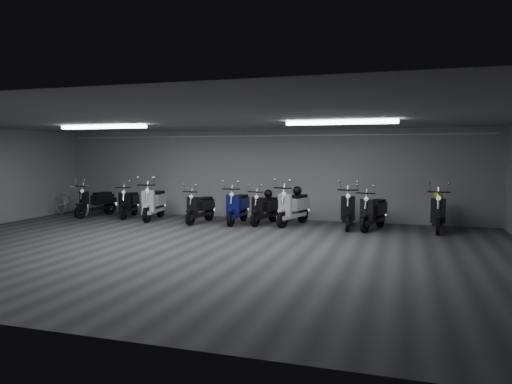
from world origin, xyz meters
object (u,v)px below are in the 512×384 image
(scooter_0, at_px, (95,197))
(helmet_2, at_px, (438,195))
(scooter_8, at_px, (373,206))
(scooter_2, at_px, (154,197))
(scooter_6, at_px, (293,201))
(scooter_5, at_px, (264,204))
(scooter_7, at_px, (348,204))
(scooter_4, at_px, (237,201))
(helmet_1, at_px, (297,191))
(scooter_9, at_px, (438,206))
(bicycle, at_px, (71,197))
(scooter_1, at_px, (129,198))
(helmet_0, at_px, (268,194))
(scooter_3, at_px, (200,203))

(scooter_0, distance_m, helmet_2, 10.52)
(helmet_2, bearing_deg, scooter_8, -162.75)
(scooter_2, bearing_deg, scooter_6, -7.50)
(scooter_5, height_order, scooter_7, scooter_7)
(scooter_4, bearing_deg, scooter_7, 1.44)
(helmet_1, bearing_deg, scooter_4, -165.22)
(scooter_4, bearing_deg, helmet_2, 4.61)
(scooter_8, bearing_deg, scooter_2, -162.54)
(scooter_4, distance_m, helmet_1, 1.78)
(scooter_0, height_order, scooter_5, scooter_0)
(scooter_4, xyz_separation_m, scooter_8, (3.88, 0.01, -0.02))
(scooter_5, xyz_separation_m, scooter_8, (3.09, -0.10, 0.03))
(scooter_9, bearing_deg, bicycle, -175.26)
(scooter_4, bearing_deg, scooter_2, 178.58)
(scooter_1, xyz_separation_m, scooter_9, (9.32, 0.07, 0.05))
(scooter_8, relative_size, bicycle, 0.88)
(bicycle, xyz_separation_m, helmet_2, (11.36, 0.55, 0.32))
(scooter_8, relative_size, helmet_1, 6.65)
(scooter_2, distance_m, helmet_1, 4.50)
(scooter_1, bearing_deg, scooter_0, 170.90)
(scooter_0, bearing_deg, helmet_0, 18.59)
(bicycle, height_order, helmet_0, bicycle)
(scooter_2, bearing_deg, scooter_3, -17.08)
(scooter_6, distance_m, scooter_7, 1.58)
(scooter_8, xyz_separation_m, scooter_9, (1.65, 0.26, 0.04))
(scooter_3, xyz_separation_m, scooter_9, (6.65, 0.46, 0.08))
(scooter_0, relative_size, scooter_6, 0.92)
(scooter_2, relative_size, scooter_5, 1.14)
(scooter_3, distance_m, scooter_6, 2.77)
(scooter_9, bearing_deg, scooter_7, -173.08)
(scooter_6, relative_size, scooter_9, 1.01)
(scooter_9, distance_m, bicycle, 11.35)
(scooter_5, bearing_deg, helmet_0, 90.00)
(scooter_7, bearing_deg, helmet_2, 4.91)
(scooter_4, bearing_deg, helmet_0, 21.20)
(scooter_8, bearing_deg, scooter_9, 26.66)
(scooter_7, relative_size, helmet_0, 7.54)
(helmet_0, bearing_deg, scooter_8, -6.17)
(scooter_2, distance_m, helmet_2, 8.35)
(scooter_8, bearing_deg, scooter_0, -162.96)
(scooter_1, height_order, scooter_6, scooter_6)
(scooter_2, height_order, scooter_6, scooter_2)
(scooter_7, distance_m, helmet_0, 2.38)
(helmet_0, bearing_deg, scooter_0, -177.58)
(scooter_2, distance_m, bicycle, 3.03)
(scooter_3, height_order, scooter_4, scooter_4)
(scooter_6, distance_m, helmet_2, 3.95)
(scooter_0, height_order, scooter_1, scooter_0)
(scooter_7, bearing_deg, scooter_6, 172.65)
(scooter_1, distance_m, helmet_2, 9.34)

